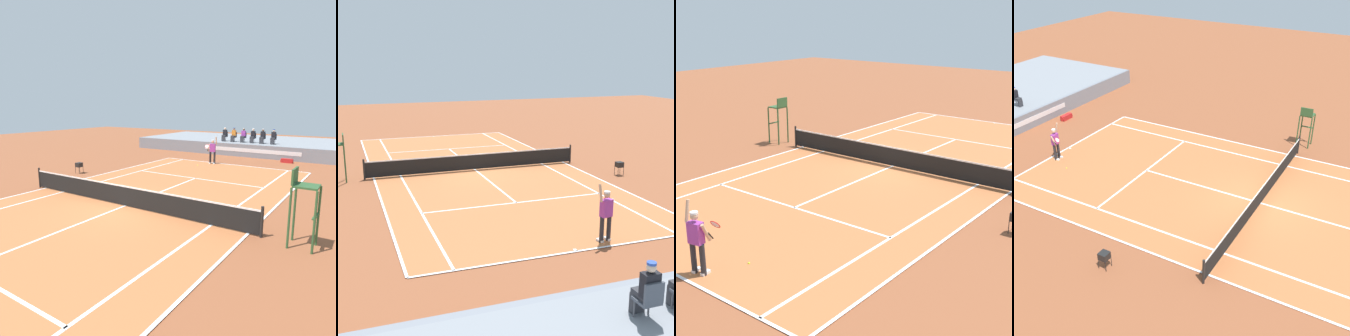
{
  "view_description": "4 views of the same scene",
  "coord_description": "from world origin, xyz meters",
  "views": [
    {
      "loc": [
        8.73,
        -9.8,
        4.25
      ],
      "look_at": [
        -0.39,
        4.01,
        1.0
      ],
      "focal_mm": 33.52,
      "sensor_mm": 36.0,
      "label": 1
    },
    {
      "loc": [
        6.99,
        24.38,
        6.23
      ],
      "look_at": [
        -0.39,
        4.01,
        1.0
      ],
      "focal_mm": 49.78,
      "sensor_mm": 36.0,
      "label": 2
    },
    {
      "loc": [
        -11.9,
        18.67,
        6.78
      ],
      "look_at": [
        -0.39,
        4.01,
        1.0
      ],
      "focal_mm": 54.53,
      "sensor_mm": 36.0,
      "label": 3
    },
    {
      "loc": [
        -16.43,
        -5.03,
        11.2
      ],
      "look_at": [
        -0.39,
        4.01,
        1.0
      ],
      "focal_mm": 46.04,
      "sensor_mm": 36.0,
      "label": 4
    }
  ],
  "objects": [
    {
      "name": "tennis_ball",
      "position": [
        -1.92,
        10.26,
        0.03
      ],
      "size": [
        0.07,
        0.07,
        0.07
      ],
      "primitive_type": "sphere",
      "color": "#D1E533",
      "rests_on": "ground"
    },
    {
      "name": "umpire_chair",
      "position": [
        7.12,
        0.0,
        1.56
      ],
      "size": [
        0.77,
        0.77,
        2.44
      ],
      "color": "#2D562D",
      "rests_on": "ground"
    },
    {
      "name": "net",
      "position": [
        0.0,
        0.0,
        0.52
      ],
      "size": [
        11.98,
        0.1,
        1.07
      ],
      "color": "black",
      "rests_on": "ground"
    },
    {
      "name": "court",
      "position": [
        0.0,
        0.0,
        0.01
      ],
      "size": [
        11.08,
        23.88,
        0.03
      ],
      "color": "#B76638",
      "rests_on": "ground"
    },
    {
      "name": "ground_plane",
      "position": [
        0.0,
        0.0,
        0.0
      ],
      "size": [
        80.0,
        80.0,
        0.0
      ],
      "primitive_type": "plane",
      "color": "brown"
    },
    {
      "name": "tennis_player",
      "position": [
        -1.31,
        11.44,
        0.99
      ],
      "size": [
        0.75,
        0.73,
        2.08
      ],
      "color": "#232328",
      "rests_on": "ground"
    }
  ]
}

